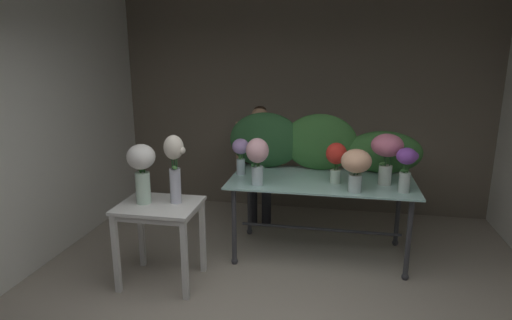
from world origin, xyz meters
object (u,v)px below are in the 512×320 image
(vase_blush_anemones, at_px, (257,156))
(vase_violet_ranunculus, at_px, (406,165))
(vase_lilac_peonies, at_px, (241,152))
(vase_white_roses_tall, at_px, (142,168))
(florist, at_px, (260,154))
(side_table_white, at_px, (160,215))
(display_table_glass, at_px, (321,190))
(vase_rosy_freesia, at_px, (387,151))
(vase_cream_lisianthus_tall, at_px, (175,163))
(vase_scarlet_stock, at_px, (336,158))
(vase_peach_tulips, at_px, (356,165))

(vase_blush_anemones, distance_m, vase_violet_ranunculus, 1.42)
(vase_lilac_peonies, height_order, vase_white_roses_tall, vase_white_roses_tall)
(florist, xyz_separation_m, vase_blush_anemones, (0.16, -1.01, 0.22))
(florist, xyz_separation_m, vase_lilac_peonies, (-0.09, -0.67, 0.17))
(side_table_white, bearing_deg, display_table_glass, 30.42)
(vase_rosy_freesia, height_order, vase_violet_ranunculus, vase_rosy_freesia)
(vase_cream_lisianthus_tall, bearing_deg, vase_rosy_freesia, 20.59)
(side_table_white, distance_m, florist, 1.70)
(florist, height_order, vase_violet_ranunculus, florist)
(vase_lilac_peonies, relative_size, vase_scarlet_stock, 0.95)
(side_table_white, height_order, vase_blush_anemones, vase_blush_anemones)
(side_table_white, bearing_deg, vase_violet_ranunculus, 14.29)
(vase_rosy_freesia, distance_m, vase_peach_tulips, 0.43)
(vase_blush_anemones, bearing_deg, vase_cream_lisianthus_tall, -145.00)
(vase_white_roses_tall, bearing_deg, vase_rosy_freesia, 19.39)
(vase_lilac_peonies, height_order, vase_peach_tulips, vase_peach_tulips)
(display_table_glass, bearing_deg, florist, 138.79)
(vase_rosy_freesia, bearing_deg, vase_white_roses_tall, -160.61)
(vase_scarlet_stock, bearing_deg, vase_rosy_freesia, 5.12)
(vase_lilac_peonies, height_order, vase_scarlet_stock, vase_scarlet_stock)
(side_table_white, height_order, vase_lilac_peonies, vase_lilac_peonies)
(florist, height_order, vase_lilac_peonies, florist)
(florist, distance_m, vase_peach_tulips, 1.54)
(vase_violet_ranunculus, bearing_deg, vase_cream_lisianthus_tall, -166.25)
(vase_lilac_peonies, relative_size, vase_rosy_freesia, 0.77)
(florist, bearing_deg, vase_cream_lisianthus_tall, -109.20)
(display_table_glass, height_order, vase_violet_ranunculus, vase_violet_ranunculus)
(vase_peach_tulips, bearing_deg, vase_scarlet_stock, 127.45)
(florist, bearing_deg, vase_scarlet_stock, -40.75)
(display_table_glass, bearing_deg, side_table_white, -149.58)
(vase_rosy_freesia, bearing_deg, vase_violet_ranunculus, -53.74)
(side_table_white, relative_size, vase_lilac_peonies, 1.99)
(vase_violet_ranunculus, bearing_deg, vase_rosy_freesia, 126.26)
(florist, relative_size, vase_lilac_peonies, 3.83)
(side_table_white, height_order, vase_cream_lisianthus_tall, vase_cream_lisianthus_tall)
(vase_scarlet_stock, bearing_deg, side_table_white, -155.02)
(display_table_glass, distance_m, vase_white_roses_tall, 1.86)
(vase_lilac_peonies, bearing_deg, vase_scarlet_stock, -7.60)
(vase_scarlet_stock, height_order, vase_peach_tulips, vase_scarlet_stock)
(vase_lilac_peonies, xyz_separation_m, vase_blush_anemones, (0.25, -0.35, 0.05))
(side_table_white, distance_m, vase_white_roses_tall, 0.47)
(vase_violet_ranunculus, height_order, vase_peach_tulips, vase_violet_ranunculus)
(vase_cream_lisianthus_tall, bearing_deg, vase_white_roses_tall, -168.82)
(side_table_white, xyz_separation_m, vase_lilac_peonies, (0.58, 0.88, 0.42))
(display_table_glass, distance_m, vase_cream_lisianthus_tall, 1.59)
(display_table_glass, xyz_separation_m, vase_rosy_freesia, (0.63, -0.07, 0.47))
(vase_white_roses_tall, bearing_deg, vase_violet_ranunculus, 13.43)
(vase_blush_anemones, relative_size, vase_rosy_freesia, 0.92)
(display_table_glass, relative_size, vase_cream_lisianthus_tall, 2.98)
(vase_scarlet_stock, height_order, vase_rosy_freesia, vase_rosy_freesia)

